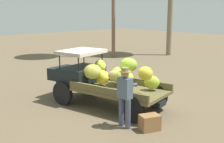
# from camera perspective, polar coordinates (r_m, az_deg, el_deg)

# --- Properties ---
(ground_plane) EXTENTS (60.00, 60.00, 0.00)m
(ground_plane) POSITION_cam_1_polar(r_m,az_deg,el_deg) (10.39, 0.20, -6.35)
(ground_plane) COLOR brown
(truck) EXTENTS (4.64, 2.50, 1.85)m
(truck) POSITION_cam_1_polar(r_m,az_deg,el_deg) (10.15, -2.19, -1.34)
(truck) COLOR black
(truck) RESTS_ON ground
(farmer) EXTENTS (0.53, 0.46, 1.72)m
(farmer) POSITION_cam_1_polar(r_m,az_deg,el_deg) (8.14, 2.54, -4.34)
(farmer) COLOR #4B516D
(farmer) RESTS_ON ground
(wooden_crate) EXTENTS (0.54, 0.63, 0.44)m
(wooden_crate) POSITION_cam_1_polar(r_m,az_deg,el_deg) (8.25, 7.35, -9.84)
(wooden_crate) COLOR olive
(wooden_crate) RESTS_ON ground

